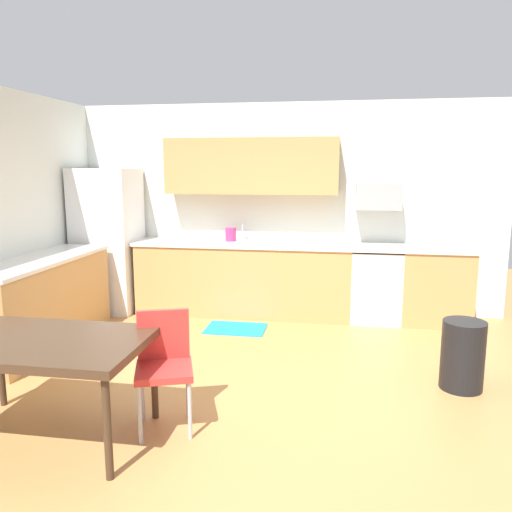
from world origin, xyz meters
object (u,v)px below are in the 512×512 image
at_px(refrigerator, 108,240).
at_px(kettle, 231,235).
at_px(chair_near_table, 164,360).
at_px(trash_bin, 463,355).
at_px(microwave, 378,196).
at_px(dining_table, 43,347).
at_px(oven_range, 375,284).

xyz_separation_m(refrigerator, kettle, (1.62, 0.13, 0.08)).
relative_size(chair_near_table, trash_bin, 1.42).
xyz_separation_m(microwave, dining_table, (-2.45, -3.34, -0.87)).
xyz_separation_m(refrigerator, microwave, (3.47, 0.18, 0.60)).
bearing_deg(kettle, refrigerator, -175.42).
bearing_deg(chair_near_table, oven_range, 60.01).
xyz_separation_m(oven_range, microwave, (-0.00, 0.10, 1.08)).
bearing_deg(dining_table, oven_range, 52.95).
bearing_deg(microwave, chair_near_table, -119.17).
bearing_deg(refrigerator, trash_bin, -24.26).
bearing_deg(microwave, refrigerator, -177.03).
xyz_separation_m(trash_bin, kettle, (-2.45, 1.97, 0.72)).
distance_m(oven_range, kettle, 1.93).
height_order(microwave, chair_near_table, microwave).
height_order(microwave, kettle, microwave).
bearing_deg(trash_bin, refrigerator, 155.74).
relative_size(microwave, kettle, 2.70).
distance_m(chair_near_table, kettle, 3.03).
bearing_deg(trash_bin, dining_table, -156.63).
height_order(microwave, dining_table, microwave).
relative_size(refrigerator, dining_table, 1.34).
relative_size(microwave, trash_bin, 0.90).
relative_size(refrigerator, kettle, 9.36).
bearing_deg(dining_table, microwave, 53.78).
xyz_separation_m(chair_near_table, trash_bin, (2.31, 1.02, -0.20)).
bearing_deg(microwave, trash_bin, -73.10).
bearing_deg(dining_table, kettle, 79.58).
height_order(refrigerator, kettle, refrigerator).
bearing_deg(trash_bin, microwave, 106.90).
bearing_deg(microwave, dining_table, -126.22).
distance_m(oven_range, microwave, 1.09).
height_order(refrigerator, dining_table, refrigerator).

